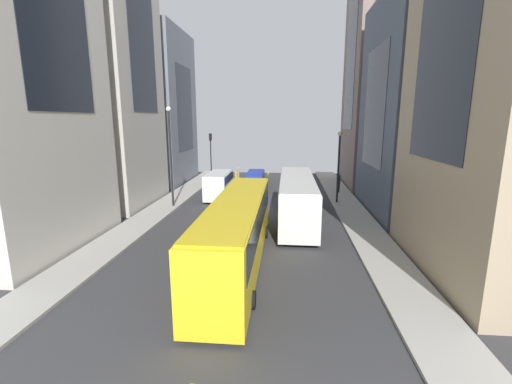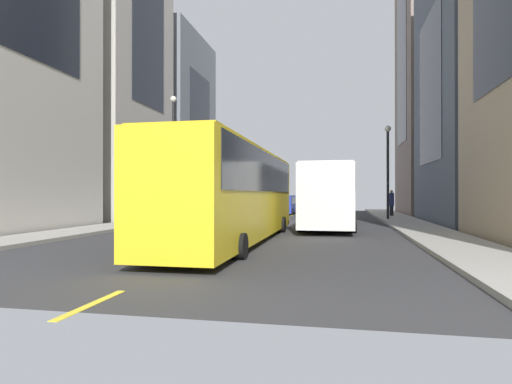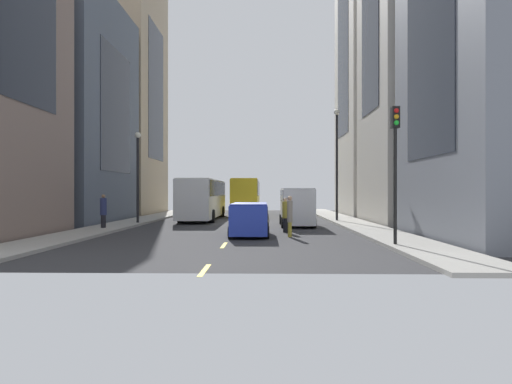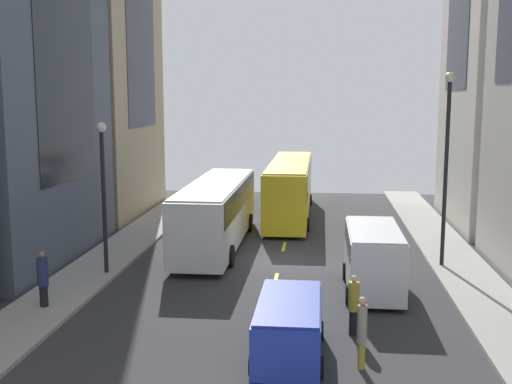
{
  "view_description": "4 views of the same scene",
  "coord_description": "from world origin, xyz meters",
  "px_view_note": "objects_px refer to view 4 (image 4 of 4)",
  "views": [
    {
      "loc": [
        -2.65,
        28.53,
        7.64
      ],
      "look_at": [
        -0.18,
        1.15,
        1.84
      ],
      "focal_mm": 24.09,
      "sensor_mm": 36.0,
      "label": 1
    },
    {
      "loc": [
        -4.13,
        27.46,
        1.87
      ],
      "look_at": [
        0.73,
        3.22,
        1.99
      ],
      "focal_mm": 29.65,
      "sensor_mm": 36.0,
      "label": 2
    },
    {
      "loc": [
        1.8,
        -33.72,
        2.33
      ],
      "look_at": [
        1.07,
        0.36,
        2.34
      ],
      "focal_mm": 30.19,
      "sensor_mm": 36.0,
      "label": 3
    },
    {
      "loc": [
        1.85,
        -28.74,
        7.74
      ],
      "look_at": [
        -1.42,
        2.69,
        2.89
      ],
      "focal_mm": 44.22,
      "sensor_mm": 36.0,
      "label": 4
    }
  ],
  "objects_px": {
    "pedestrian_waiting_curb": "(354,304)",
    "city_bus_white": "(217,208)",
    "car_blue_0": "(289,324)",
    "delivery_van_white": "(374,255)",
    "pedestrian_crossing_near": "(362,330)",
    "pedestrian_crossing_mid": "(43,278)",
    "streetcar_yellow": "(290,184)"
  },
  "relations": [
    {
      "from": "city_bus_white",
      "to": "pedestrian_waiting_curb",
      "type": "xyz_separation_m",
      "value": [
        6.44,
        -11.66,
        -0.95
      ]
    },
    {
      "from": "streetcar_yellow",
      "to": "pedestrian_crossing_mid",
      "type": "xyz_separation_m",
      "value": [
        -7.98,
        -18.97,
        -0.91
      ]
    },
    {
      "from": "city_bus_white",
      "to": "delivery_van_white",
      "type": "relative_size",
      "value": 2.34
    },
    {
      "from": "streetcar_yellow",
      "to": "pedestrian_waiting_curb",
      "type": "xyz_separation_m",
      "value": [
        3.09,
        -20.23,
        -1.06
      ]
    },
    {
      "from": "city_bus_white",
      "to": "pedestrian_crossing_near",
      "type": "relative_size",
      "value": 5.78
    },
    {
      "from": "city_bus_white",
      "to": "pedestrian_crossing_mid",
      "type": "height_order",
      "value": "city_bus_white"
    },
    {
      "from": "streetcar_yellow",
      "to": "pedestrian_crossing_mid",
      "type": "relative_size",
      "value": 6.89
    },
    {
      "from": "city_bus_white",
      "to": "pedestrian_crossing_mid",
      "type": "distance_m",
      "value": 11.42
    },
    {
      "from": "pedestrian_crossing_mid",
      "to": "pedestrian_crossing_near",
      "type": "bearing_deg",
      "value": -22.07
    },
    {
      "from": "city_bus_white",
      "to": "car_blue_0",
      "type": "relative_size",
      "value": 2.77
    },
    {
      "from": "pedestrian_crossing_near",
      "to": "pedestrian_waiting_curb",
      "type": "distance_m",
      "value": 2.58
    },
    {
      "from": "delivery_van_white",
      "to": "pedestrian_crossing_mid",
      "type": "relative_size",
      "value": 2.59
    },
    {
      "from": "city_bus_white",
      "to": "streetcar_yellow",
      "type": "distance_m",
      "value": 9.2
    },
    {
      "from": "streetcar_yellow",
      "to": "pedestrian_waiting_curb",
      "type": "bearing_deg",
      "value": -81.31
    },
    {
      "from": "city_bus_white",
      "to": "pedestrian_waiting_curb",
      "type": "height_order",
      "value": "city_bus_white"
    },
    {
      "from": "pedestrian_crossing_near",
      "to": "streetcar_yellow",
      "type": "bearing_deg",
      "value": 39.82
    },
    {
      "from": "city_bus_white",
      "to": "delivery_van_white",
      "type": "height_order",
      "value": "city_bus_white"
    },
    {
      "from": "city_bus_white",
      "to": "car_blue_0",
      "type": "height_order",
      "value": "city_bus_white"
    },
    {
      "from": "streetcar_yellow",
      "to": "car_blue_0",
      "type": "relative_size",
      "value": 3.17
    },
    {
      "from": "city_bus_white",
      "to": "car_blue_0",
      "type": "xyz_separation_m",
      "value": [
        4.44,
        -13.62,
        -0.98
      ]
    },
    {
      "from": "streetcar_yellow",
      "to": "car_blue_0",
      "type": "bearing_deg",
      "value": -87.17
    },
    {
      "from": "city_bus_white",
      "to": "pedestrian_waiting_curb",
      "type": "bearing_deg",
      "value": -61.1
    },
    {
      "from": "pedestrian_waiting_curb",
      "to": "streetcar_yellow",
      "type": "bearing_deg",
      "value": -117.71
    },
    {
      "from": "car_blue_0",
      "to": "pedestrian_waiting_curb",
      "type": "xyz_separation_m",
      "value": [
        2.0,
        1.95,
        0.04
      ]
    },
    {
      "from": "car_blue_0",
      "to": "pedestrian_crossing_mid",
      "type": "distance_m",
      "value": 9.63
    },
    {
      "from": "car_blue_0",
      "to": "pedestrian_crossing_mid",
      "type": "relative_size",
      "value": 2.18
    },
    {
      "from": "delivery_van_white",
      "to": "pedestrian_crossing_mid",
      "type": "distance_m",
      "value": 12.56
    },
    {
      "from": "city_bus_white",
      "to": "pedestrian_crossing_mid",
      "type": "relative_size",
      "value": 6.04
    },
    {
      "from": "pedestrian_waiting_curb",
      "to": "city_bus_white",
      "type": "bearing_deg",
      "value": -97.49
    },
    {
      "from": "car_blue_0",
      "to": "pedestrian_crossing_mid",
      "type": "xyz_separation_m",
      "value": [
        -9.08,
        3.21,
        0.19
      ]
    },
    {
      "from": "city_bus_white",
      "to": "streetcar_yellow",
      "type": "height_order",
      "value": "streetcar_yellow"
    },
    {
      "from": "streetcar_yellow",
      "to": "delivery_van_white",
      "type": "relative_size",
      "value": 2.67
    }
  ]
}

